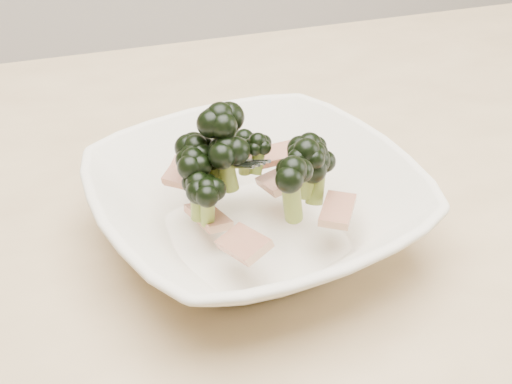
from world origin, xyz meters
TOP-DOWN VIEW (x-y plane):
  - dining_table at (0.00, 0.00)m, footprint 1.20×0.80m
  - broccoli_dish at (0.02, -0.06)m, footprint 0.33×0.33m

SIDE VIEW (x-z plane):
  - dining_table at x=0.00m, z-range 0.28..1.03m
  - broccoli_dish at x=0.02m, z-range 0.72..0.86m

